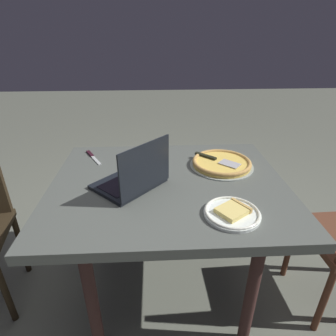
% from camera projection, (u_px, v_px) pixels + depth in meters
% --- Properties ---
extents(ground_plane, '(12.00, 12.00, 0.00)m').
position_uv_depth(ground_plane, '(168.00, 285.00, 1.76)').
color(ground_plane, slate).
extents(dining_table, '(1.19, 0.97, 0.75)m').
position_uv_depth(dining_table, '(168.00, 195.00, 1.46)').
color(dining_table, '#4E534D').
rests_on(dining_table, ground_plane).
extents(laptop, '(0.40, 0.40, 0.25)m').
position_uv_depth(laptop, '(134.00, 178.00, 1.35)').
color(laptop, black).
rests_on(laptop, dining_table).
extents(pizza_plate, '(0.24, 0.24, 0.04)m').
position_uv_depth(pizza_plate, '(232.00, 213.00, 1.17)').
color(pizza_plate, white).
rests_on(pizza_plate, dining_table).
extents(pizza_tray, '(0.36, 0.36, 0.04)m').
position_uv_depth(pizza_tray, '(222.00, 163.00, 1.57)').
color(pizza_tray, '#939E9A').
rests_on(pizza_tray, dining_table).
extents(table_knife, '(0.12, 0.20, 0.01)m').
position_uv_depth(table_knife, '(92.00, 156.00, 1.69)').
color(table_knife, '#B6BBB9').
rests_on(table_knife, dining_table).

